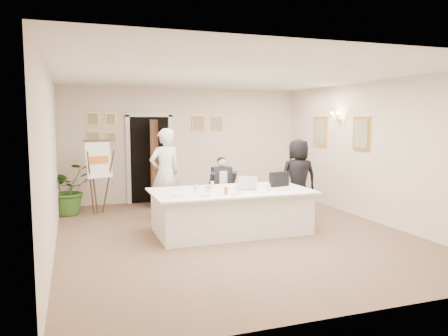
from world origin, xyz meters
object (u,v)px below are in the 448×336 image
object	(u,v)px
standing_woman	(298,178)
paper_stack	(281,189)
laptop_bag	(279,179)
steel_jug	(208,190)
seated_man	(222,187)
standing_man	(165,174)
oj_glass	(226,191)
flip_chart	(98,181)
potted_palm	(68,189)
laptop	(245,182)
conference_table	(231,211)

from	to	relation	value
standing_woman	paper_stack	size ratio (longest dim) A/B	5.94
laptop_bag	steel_jug	distance (m)	1.51
seated_man	standing_man	size ratio (longest dim) A/B	0.69
standing_woman	oj_glass	world-z (taller)	standing_woman
seated_man	flip_chart	world-z (taller)	flip_chart
potted_palm	laptop	distance (m)	3.99
potted_palm	standing_man	bearing A→B (deg)	-28.31
laptop	paper_stack	world-z (taller)	laptop
standing_man	standing_woman	bearing A→B (deg)	149.34
steel_jug	standing_man	bearing A→B (deg)	104.17
steel_jug	paper_stack	bearing A→B (deg)	-6.30
oj_glass	steel_jug	xyz separation A→B (m)	(-0.23, 0.27, -0.01)
conference_table	flip_chart	world-z (taller)	flip_chart
seated_man	laptop	size ratio (longest dim) A/B	3.52
flip_chart	paper_stack	size ratio (longest dim) A/B	5.72
conference_table	paper_stack	bearing A→B (deg)	-19.06
standing_man	laptop_bag	distance (m)	2.37
standing_woman	potted_palm	world-z (taller)	standing_woman
standing_woman	steel_jug	size ratio (longest dim) A/B	14.90
laptop	laptop_bag	distance (m)	0.74
standing_man	laptop_bag	bearing A→B (deg)	127.60
conference_table	steel_jug	distance (m)	0.66
flip_chart	laptop_bag	world-z (taller)	flip_chart
conference_table	laptop	bearing A→B (deg)	1.65
standing_man	steel_jug	distance (m)	1.71
oj_glass	laptop_bag	bearing A→B (deg)	22.58
laptop_bag	steel_jug	size ratio (longest dim) A/B	3.62
paper_stack	standing_woman	bearing A→B (deg)	49.13
potted_palm	laptop_bag	xyz separation A→B (m)	(3.81, -2.42, 0.35)
standing_woman	steel_jug	distance (m)	2.47
standing_man	paper_stack	xyz separation A→B (m)	(1.75, -1.80, -0.14)
standing_woman	potted_palm	bearing A→B (deg)	-13.40
potted_palm	steel_jug	size ratio (longest dim) A/B	10.19
laptop	oj_glass	size ratio (longest dim) A/B	2.81
standing_man	potted_palm	bearing A→B (deg)	-44.44
standing_woman	potted_palm	xyz separation A→B (m)	(-4.60, 1.72, -0.26)
flip_chart	paper_stack	distance (m)	4.01
seated_man	oj_glass	distance (m)	1.71
paper_stack	steel_jug	xyz separation A→B (m)	(-1.33, 0.15, 0.04)
paper_stack	laptop_bag	bearing A→B (deg)	68.26
standing_man	potted_palm	xyz separation A→B (m)	(-1.90, 1.02, -0.37)
conference_table	flip_chart	distance (m)	3.21
potted_palm	oj_glass	bearing A→B (deg)	-49.11
paper_stack	oj_glass	bearing A→B (deg)	-173.58
standing_woman	laptop_bag	size ratio (longest dim) A/B	4.11
steel_jug	flip_chart	bearing A→B (deg)	124.82
paper_stack	oj_glass	xyz separation A→B (m)	(-1.10, -0.12, 0.05)
conference_table	seated_man	bearing A→B (deg)	78.29
standing_man	paper_stack	distance (m)	2.51
conference_table	laptop	world-z (taller)	laptop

